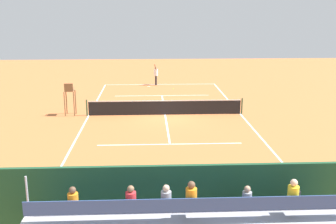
# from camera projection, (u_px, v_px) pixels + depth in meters

# --- Properties ---
(ground_plane) EXTENTS (60.00, 60.00, 0.00)m
(ground_plane) POSITION_uv_depth(u_px,v_px,m) (165.00, 115.00, 27.17)
(ground_plane) COLOR #C66B38
(court_line_markings) EXTENTS (10.10, 22.20, 0.01)m
(court_line_markings) POSITION_uv_depth(u_px,v_px,m) (165.00, 114.00, 27.21)
(court_line_markings) COLOR white
(court_line_markings) RESTS_ON ground
(tennis_net) EXTENTS (10.30, 0.10, 1.07)m
(tennis_net) POSITION_uv_depth(u_px,v_px,m) (165.00, 107.00, 27.05)
(tennis_net) COLOR black
(tennis_net) RESTS_ON ground
(backdrop_wall) EXTENTS (18.00, 0.16, 2.00)m
(backdrop_wall) POSITION_uv_depth(u_px,v_px,m) (183.00, 194.00, 13.37)
(backdrop_wall) COLOR #1E4C2D
(backdrop_wall) RESTS_ON ground
(bleacher_stand) EXTENTS (9.06, 2.40, 2.48)m
(bleacher_stand) POSITION_uv_depth(u_px,v_px,m) (188.00, 216.00, 12.08)
(bleacher_stand) COLOR #B2B2B7
(bleacher_stand) RESTS_ON ground
(umpire_chair) EXTENTS (0.67, 0.67, 2.14)m
(umpire_chair) POSITION_uv_depth(u_px,v_px,m) (70.00, 96.00, 26.74)
(umpire_chair) COLOR brown
(umpire_chair) RESTS_ON ground
(courtside_bench) EXTENTS (1.80, 0.40, 0.93)m
(courtside_bench) POSITION_uv_depth(u_px,v_px,m) (274.00, 194.00, 14.34)
(courtside_bench) COLOR #33383D
(courtside_bench) RESTS_ON ground
(equipment_bag) EXTENTS (0.90, 0.36, 0.36)m
(equipment_bag) POSITION_uv_depth(u_px,v_px,m) (220.00, 207.00, 14.22)
(equipment_bag) COLOR #334C8C
(equipment_bag) RESTS_ON ground
(tennis_player) EXTENTS (0.42, 0.55, 1.93)m
(tennis_player) POSITION_uv_depth(u_px,v_px,m) (156.00, 74.00, 37.30)
(tennis_player) COLOR black
(tennis_player) RESTS_ON ground
(tennis_racket) EXTENTS (0.35, 0.58, 0.03)m
(tennis_racket) POSITION_uv_depth(u_px,v_px,m) (149.00, 86.00, 36.76)
(tennis_racket) COLOR black
(tennis_racket) RESTS_ON ground
(tennis_ball_near) EXTENTS (0.07, 0.07, 0.07)m
(tennis_ball_near) POSITION_uv_depth(u_px,v_px,m) (173.00, 89.00, 35.62)
(tennis_ball_near) COLOR #CCDB33
(tennis_ball_near) RESTS_ON ground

